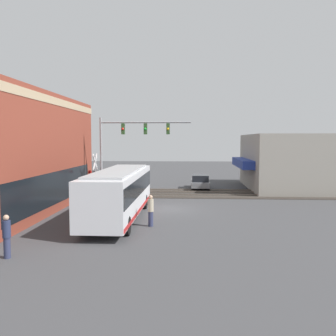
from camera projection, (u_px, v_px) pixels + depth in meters
ground_plane at (168, 209)px, 26.84m from camera, size 120.00×120.00×0.00m
shop_building at (284, 162)px, 37.90m from camera, size 12.33×8.48×5.49m
city_bus at (119, 192)px, 23.23m from camera, size 11.58×2.59×3.09m
traffic_signal_gantry at (128, 138)px, 31.13m from camera, size 0.42×7.60×6.80m
crossing_signal at (95, 172)px, 30.90m from camera, size 1.41×1.18×3.81m
rail_track_near at (172, 196)px, 32.81m from camera, size 2.60×60.00×0.15m
rail_track_far at (174, 191)px, 35.99m from camera, size 2.60×60.00×0.15m
parked_car_grey at (200, 182)px, 37.91m from camera, size 4.30×1.82×1.43m
pedestrian_near_bus at (151, 210)px, 21.31m from camera, size 0.34×0.34×1.80m
pedestrian_by_lamp at (7, 236)px, 15.54m from camera, size 0.34×0.34×1.84m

